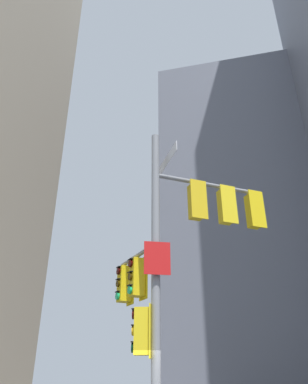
# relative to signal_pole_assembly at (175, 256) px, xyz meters

# --- Properties ---
(building_mid_block) EXTENTS (14.24, 14.24, 28.94)m
(building_mid_block) POSITION_rel_signal_pole_assembly_xyz_m (2.89, 24.49, 9.68)
(building_mid_block) COLOR slate
(building_mid_block) RESTS_ON ground
(signal_pole_assembly) EXTENTS (4.40, 2.45, 8.17)m
(signal_pole_assembly) POSITION_rel_signal_pole_assembly_xyz_m (0.00, 0.00, 0.00)
(signal_pole_assembly) COLOR gray
(signal_pole_assembly) RESTS_ON ground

